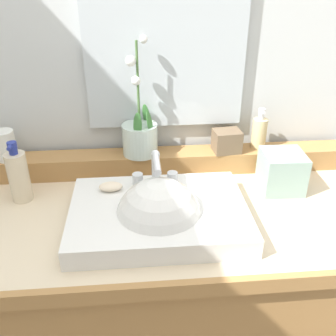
{
  "coord_description": "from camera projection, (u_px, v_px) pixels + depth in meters",
  "views": [
    {
      "loc": [
        -0.1,
        -0.94,
        1.54
      ],
      "look_at": [
        -0.02,
        -0.02,
        1.03
      ],
      "focal_mm": 40.62,
      "sensor_mm": 36.0,
      "label": 1
    }
  ],
  "objects": [
    {
      "name": "lotion_bottle",
      "position": [
        19.0,
        176.0,
        1.16
      ],
      "size": [
        0.06,
        0.07,
        0.2
      ],
      "color": "beige",
      "rests_on": "vanity_cabinet"
    },
    {
      "name": "potted_plant",
      "position": [
        140.0,
        134.0,
        1.28
      ],
      "size": [
        0.12,
        0.12,
        0.39
      ],
      "color": "silver",
      "rests_on": "back_ledge"
    },
    {
      "name": "tissue_box",
      "position": [
        282.0,
        171.0,
        1.22
      ],
      "size": [
        0.13,
        0.13,
        0.13
      ],
      "primitive_type": "cube",
      "rotation": [
        0.0,
        0.0,
        -0.03
      ],
      "color": "#87A59C",
      "rests_on": "vanity_cabinet"
    },
    {
      "name": "back_ledge",
      "position": [
        167.0,
        161.0,
        1.34
      ],
      "size": [
        1.27,
        0.1,
        0.07
      ],
      "primitive_type": "cube",
      "color": "#A57642",
      "rests_on": "vanity_cabinet"
    },
    {
      "name": "mirror",
      "position": [
        165.0,
        52.0,
        1.21
      ],
      "size": [
        0.52,
        0.02,
        0.5
      ],
      "primitive_type": "cube",
      "color": "silver"
    },
    {
      "name": "soap_bar",
      "position": [
        111.0,
        187.0,
        1.13
      ],
      "size": [
        0.07,
        0.04,
        0.02
      ],
      "primitive_type": "ellipsoid",
      "color": "beige",
      "rests_on": "sink_basin"
    },
    {
      "name": "vanity_cabinet",
      "position": [
        173.0,
        310.0,
        1.35
      ],
      "size": [
        1.34,
        0.61,
        0.88
      ],
      "color": "#A57642",
      "rests_on": "ground"
    },
    {
      "name": "wall_back",
      "position": [
        163.0,
        59.0,
        1.33
      ],
      "size": [
        3.25,
        0.2,
        2.46
      ],
      "primitive_type": "cube",
      "color": "silver",
      "rests_on": "ground"
    },
    {
      "name": "tumbler_cup",
      "position": [
        5.0,
        145.0,
        1.25
      ],
      "size": [
        0.07,
        0.07,
        0.1
      ],
      "primitive_type": "cylinder",
      "color": "silver",
      "rests_on": "back_ledge"
    },
    {
      "name": "soap_dispenser",
      "position": [
        259.0,
        132.0,
        1.33
      ],
      "size": [
        0.05,
        0.05,
        0.14
      ],
      "color": "#DCC289",
      "rests_on": "back_ledge"
    },
    {
      "name": "sink_basin",
      "position": [
        159.0,
        218.0,
        1.07
      ],
      "size": [
        0.49,
        0.35,
        0.27
      ],
      "color": "white",
      "rests_on": "vanity_cabinet"
    },
    {
      "name": "trinket_box",
      "position": [
        227.0,
        141.0,
        1.31
      ],
      "size": [
        0.1,
        0.08,
        0.08
      ],
      "primitive_type": "cube",
      "rotation": [
        0.0,
        0.0,
        0.1
      ],
      "color": "brown",
      "rests_on": "back_ledge"
    }
  ]
}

